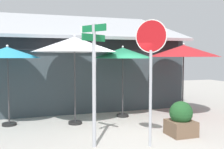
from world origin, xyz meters
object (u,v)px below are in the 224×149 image
Objects in this scene: stop_sign at (151,58)px; sidewalk_planter at (181,119)px; street_sign_post at (94,74)px; patio_umbrella_teal_left at (7,53)px; patio_umbrella_ivory_center at (75,45)px; patio_umbrella_crimson_far_right at (184,51)px; patio_umbrella_forest_green_right at (123,54)px.

stop_sign is 2.14m from sidewalk_planter.
street_sign_post is 3.49m from patio_umbrella_teal_left.
sidewalk_planter is (2.56, -2.13, -2.11)m from patio_umbrella_ivory_center.
sidewalk_planter is (4.59, -2.59, -1.83)m from patio_umbrella_teal_left.
patio_umbrella_ivory_center is at bearing 117.09° from stop_sign.
patio_umbrella_crimson_far_right is (4.02, -0.00, -0.18)m from patio_umbrella_ivory_center.
stop_sign is at bearing -15.96° from street_sign_post.
street_sign_post reaches higher than patio_umbrella_crimson_far_right.
street_sign_post is 4.61m from patio_umbrella_crimson_far_right.
patio_umbrella_crimson_far_right is at bearing -12.62° from patio_umbrella_forest_green_right.
patio_umbrella_teal_left is at bearing -179.61° from patio_umbrella_forest_green_right.
patio_umbrella_teal_left is 3.85m from patio_umbrella_forest_green_right.
street_sign_post is 0.96× the size of stop_sign.
patio_umbrella_teal_left is 6.06m from patio_umbrella_crimson_far_right.
patio_umbrella_crimson_far_right is at bearing 45.01° from stop_sign.
street_sign_post is at bearing -150.00° from patio_umbrella_crimson_far_right.
patio_umbrella_crimson_far_right is at bearing -4.41° from patio_umbrella_teal_left.
patio_umbrella_ivory_center is (-1.36, 2.66, 0.42)m from stop_sign.
patio_umbrella_teal_left is at bearing 150.51° from sidewalk_planter.
patio_umbrella_ivory_center is 3.02× the size of sidewalk_planter.
stop_sign is 1.19× the size of patio_umbrella_forest_green_right.
patio_umbrella_ivory_center is (2.02, -0.46, 0.28)m from patio_umbrella_teal_left.
patio_umbrella_teal_left is 2.68× the size of sidewalk_planter.
patio_umbrella_teal_left is at bearing 127.12° from street_sign_post.
patio_umbrella_forest_green_right is 2.25m from patio_umbrella_crimson_far_right.
patio_umbrella_teal_left is 5.58m from sidewalk_planter.
stop_sign is 1.06× the size of patio_umbrella_ivory_center.
patio_umbrella_forest_green_right is (1.76, 2.78, 0.52)m from street_sign_post.
patio_umbrella_ivory_center reaches higher than patio_umbrella_crimson_far_right.
street_sign_post is at bearing -176.41° from sidewalk_planter.
patio_umbrella_crimson_far_right reaches higher than patio_umbrella_teal_left.
stop_sign is at bearing -156.23° from sidewalk_planter.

